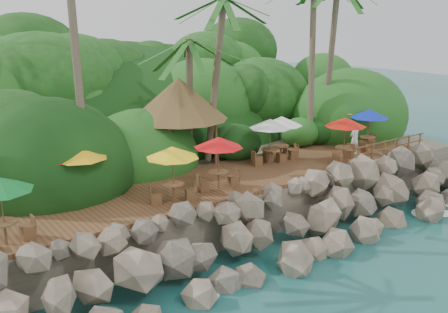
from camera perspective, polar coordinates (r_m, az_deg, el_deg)
ground at (r=21.59m, az=9.62°, el=-12.24°), size 140.00×140.00×0.00m
land_base at (r=33.51m, az=-10.10°, el=-0.16°), size 32.00×25.20×2.10m
jungle_hill at (r=40.45m, az=-14.73°, el=0.75°), size 44.80×28.00×15.40m
seawall at (r=22.39m, az=6.08°, el=-7.79°), size 29.00×4.00×2.30m
terrace at (r=24.92m, az=0.00°, el=-2.66°), size 26.00×5.00×0.20m
jungle_foliage at (r=32.95m, az=-9.24°, el=-2.30°), size 44.00×16.00×12.00m
foam_line at (r=21.76m, az=9.05°, el=-11.89°), size 25.20×0.80×0.06m
palapa at (r=26.89m, az=-5.12°, el=6.51°), size 5.19×5.19×4.60m
dining_clusters at (r=24.56m, az=1.29°, el=2.24°), size 23.35×5.20×2.45m
railing at (r=30.01m, az=18.28°, el=1.11°), size 6.10×0.10×1.00m
waiter at (r=29.81m, az=14.49°, el=1.95°), size 0.68×0.45×1.86m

